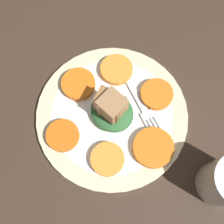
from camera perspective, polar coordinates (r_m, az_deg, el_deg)
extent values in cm
cube|color=#38281E|center=(51.85, 0.00, -1.11)|extent=(120.00, 120.00, 2.00)
cylinder|color=beige|center=(50.42, 0.00, -0.59)|extent=(27.10, 27.10, 1.00)
cylinder|color=white|center=(50.38, 0.00, -0.57)|extent=(21.68, 21.68, 1.00)
cylinder|color=orange|center=(47.30, -0.94, -9.54)|extent=(5.68, 5.68, 1.23)
cylinder|color=orange|center=(48.14, 8.36, -7.18)|extent=(6.95, 6.95, 1.23)
cylinder|color=orange|center=(51.13, 9.03, 3.56)|extent=(5.89, 5.89, 1.23)
cylinder|color=orange|center=(52.59, 0.92, 8.58)|extent=(6.01, 6.01, 1.23)
cylinder|color=orange|center=(51.66, -6.83, 5.64)|extent=(6.20, 6.20, 1.23)
cylinder|color=orange|center=(48.84, -9.95, -4.73)|extent=(5.65, 5.65, 1.23)
ellipsoid|color=#2D6033|center=(48.80, 0.00, 0.04)|extent=(7.84, 7.06, 2.22)
cube|color=#9E754C|center=(45.78, 0.10, 0.85)|extent=(4.15, 4.15, 3.92)
cube|color=olive|center=(46.66, -0.85, 2.64)|extent=(4.26, 4.26, 3.30)
cube|color=brown|center=(46.01, -0.09, 1.15)|extent=(4.69, 4.69, 3.65)
cube|color=silver|center=(51.92, 3.60, 5.82)|extent=(12.05, 4.78, 0.40)
cube|color=silver|center=(49.94, 7.17, -0.70)|extent=(2.12, 2.65, 0.40)
cube|color=silver|center=(49.58, 9.89, -3.36)|extent=(4.71, 1.76, 0.40)
cube|color=silver|center=(49.41, 9.22, -3.69)|extent=(4.71, 1.76, 0.40)
cube|color=silver|center=(49.24, 8.55, -4.02)|extent=(4.71, 1.76, 0.40)
cube|color=silver|center=(49.08, 7.87, -4.35)|extent=(4.71, 1.76, 0.40)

